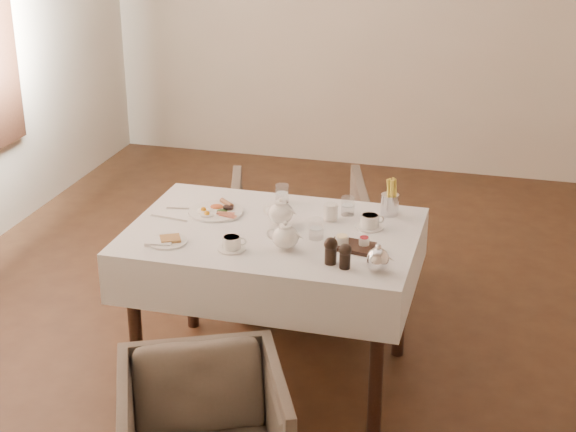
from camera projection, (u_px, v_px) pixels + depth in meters
The scene contains 19 objects.
table at pixel (273, 254), 3.96m from camera, with size 1.28×0.88×0.75m.
armchair_far at pixel (298, 240), 4.83m from camera, with size 0.72×0.74×0.68m, color #51473B.
breakfast_plate at pixel (217, 210), 4.11m from camera, with size 0.26×0.26×0.03m.
side_plate at pixel (166, 241), 3.79m from camera, with size 0.18×0.17×0.02m.
teapot_centre at pixel (280, 211), 3.96m from camera, with size 0.16×0.12×0.13m, color white, non-canonical shape.
teapot_front at pixel (285, 235), 3.71m from camera, with size 0.16×0.12×0.13m, color white, non-canonical shape.
creamer at pixel (331, 212), 4.01m from camera, with size 0.06×0.06×0.07m, color white.
teacup_near at pixel (232, 244), 3.72m from camera, with size 0.12×0.12×0.06m.
teacup_far at pixel (370, 222), 3.93m from camera, with size 0.13×0.13×0.06m.
glass_left at pixel (282, 193), 4.21m from camera, with size 0.06×0.06×0.09m, color silver.
glass_mid at pixel (316, 229), 3.82m from camera, with size 0.06×0.06×0.09m, color silver.
glass_right at pixel (348, 206), 4.07m from camera, with size 0.06×0.06×0.09m, color silver.
condiment_board at pixel (351, 244), 3.74m from camera, with size 0.20×0.15×0.05m.
pepper_mill_left at pixel (331, 251), 3.58m from camera, with size 0.06×0.06×0.12m, color black, non-canonical shape.
pepper_mill_right at pixel (345, 256), 3.54m from camera, with size 0.05×0.05×0.11m, color black, non-canonical shape.
silver_pot at pixel (378, 258), 3.51m from camera, with size 0.11×0.09×0.12m, color white, non-canonical shape.
fries_cup at pixel (390, 199), 4.06m from camera, with size 0.08×0.08×0.18m.
cutlery_fork at pixel (185, 209), 4.14m from camera, with size 0.01×0.18×0.00m, color silver.
cutlery_knife at pixel (169, 218), 4.04m from camera, with size 0.02×0.19×0.00m, color silver.
Camera 1 is at (0.92, -4.04, 2.33)m, focal length 55.00 mm.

